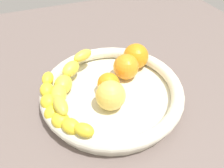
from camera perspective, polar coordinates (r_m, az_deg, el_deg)
kitchen_counter at (r=54.37cm, az=0.00°, el=-4.79°), size 120.00×120.00×3.00cm
fruit_bowl at (r=51.65cm, az=0.00°, el=-1.90°), size 32.91×32.91×4.50cm
banana_draped_left at (r=51.46cm, az=-11.67°, el=0.76°), size 19.80×13.66×6.00cm
banana_draped_right at (r=46.20cm, az=-14.06°, el=-6.22°), size 21.11×8.95×5.44cm
orange_front at (r=54.79cm, az=3.64°, el=4.47°), size 6.39×6.39×6.39cm
orange_mid_left at (r=50.75cm, az=-0.92°, el=0.09°), size 5.21×5.21×5.21cm
orange_mid_right at (r=58.40cm, az=6.17°, el=7.15°), size 6.67×6.67×6.67cm
apple_yellow at (r=47.03cm, az=-0.37°, el=-2.97°), size 6.55×6.55×6.55cm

